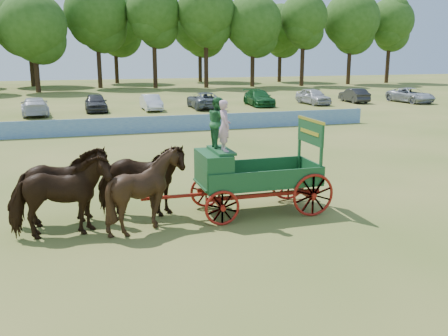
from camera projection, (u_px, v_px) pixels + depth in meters
ground at (335, 214)px, 16.13m from camera, size 160.00×160.00×0.00m
horse_lead_left at (60, 197)px, 13.87m from camera, size 2.86×1.42×2.36m
horse_lead_right at (61, 187)px, 14.90m from camera, size 2.94×1.65×2.36m
horse_wheel_left at (146, 190)px, 14.55m from camera, size 2.56×2.39×2.37m
horse_wheel_right at (141, 181)px, 15.57m from camera, size 3.01×1.86×2.36m
farm_dray at (236, 164)px, 15.81m from camera, size 6.00×2.00×3.74m
sponsor_banner at (185, 123)px, 32.49m from camera, size 26.00×0.08×1.05m
parked_cars at (149, 101)px, 43.91m from camera, size 53.38×7.50×1.60m
treeline at (82, 19)px, 68.72m from camera, size 92.74×23.62×14.85m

